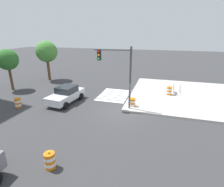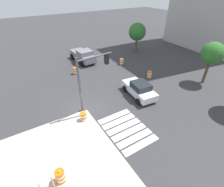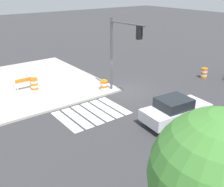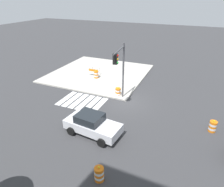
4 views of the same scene
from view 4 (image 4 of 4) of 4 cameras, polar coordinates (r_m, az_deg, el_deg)
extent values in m
plane|color=#38383A|center=(20.23, 3.98, -2.23)|extent=(120.00, 120.00, 0.00)
cube|color=#BCB7AD|center=(27.41, -3.61, 5.80)|extent=(12.00, 12.00, 0.15)
cube|color=silver|center=(19.51, -3.72, -3.33)|extent=(0.60, 3.20, 0.02)
cube|color=silver|center=(19.83, -5.65, -2.89)|extent=(0.60, 3.20, 0.02)
cube|color=silver|center=(20.17, -7.53, -2.47)|extent=(0.60, 3.20, 0.02)
cube|color=silver|center=(20.53, -9.33, -2.06)|extent=(0.60, 3.20, 0.02)
cube|color=silver|center=(20.91, -11.08, -1.66)|extent=(0.60, 3.20, 0.02)
cube|color=silver|center=(21.31, -12.75, -1.27)|extent=(0.60, 3.20, 0.02)
cube|color=silver|center=(15.50, -5.44, -9.14)|extent=(4.46, 2.26, 0.70)
cube|color=#1E2328|center=(15.26, -6.33, -6.87)|extent=(2.05, 1.78, 0.60)
cylinder|color=black|center=(15.77, 0.70, -9.85)|extent=(0.68, 0.31, 0.66)
cylinder|color=black|center=(14.48, -3.00, -13.71)|extent=(0.68, 0.31, 0.66)
cylinder|color=black|center=(16.99, -7.38, -7.16)|extent=(0.68, 0.31, 0.66)
cylinder|color=black|center=(15.80, -11.48, -10.39)|extent=(0.68, 0.31, 0.66)
cylinder|color=orange|center=(12.62, -3.61, -22.85)|extent=(0.56, 0.56, 0.18)
cylinder|color=white|center=(12.49, -3.63, -22.31)|extent=(0.56, 0.56, 0.18)
cylinder|color=orange|center=(12.35, -3.66, -21.76)|extent=(0.56, 0.56, 0.18)
cylinder|color=white|center=(12.22, -3.68, -21.19)|extent=(0.56, 0.56, 0.18)
cylinder|color=orange|center=(12.09, -3.71, -20.62)|extent=(0.56, 0.56, 0.18)
sphere|color=yellow|center=(11.98, -3.73, -20.13)|extent=(0.12, 0.12, 0.12)
cylinder|color=orange|center=(17.79, 26.35, -9.28)|extent=(0.56, 0.56, 0.18)
cylinder|color=white|center=(17.70, 26.46, -8.80)|extent=(0.56, 0.56, 0.18)
cylinder|color=orange|center=(17.60, 26.58, -8.32)|extent=(0.56, 0.56, 0.18)
cylinder|color=white|center=(17.51, 26.70, -7.83)|extent=(0.56, 0.56, 0.18)
cylinder|color=orange|center=(17.42, 26.82, -7.33)|extent=(0.56, 0.56, 0.18)
sphere|color=yellow|center=(17.34, 26.92, -6.92)|extent=(0.12, 0.12, 0.12)
cylinder|color=orange|center=(21.21, 1.71, -0.48)|extent=(0.56, 0.56, 0.18)
cylinder|color=white|center=(21.13, 1.71, -0.04)|extent=(0.56, 0.56, 0.18)
cylinder|color=orange|center=(21.05, 1.72, 0.40)|extent=(0.56, 0.56, 0.18)
cylinder|color=white|center=(20.97, 1.72, 0.84)|extent=(0.56, 0.56, 0.18)
cylinder|color=orange|center=(20.90, 1.73, 1.29)|extent=(0.56, 0.56, 0.18)
sphere|color=yellow|center=(20.83, 1.74, 1.66)|extent=(0.12, 0.12, 0.12)
cylinder|color=orange|center=(25.59, -4.46, 4.65)|extent=(0.56, 0.56, 0.18)
cylinder|color=white|center=(25.53, -4.47, 5.03)|extent=(0.56, 0.56, 0.18)
cylinder|color=orange|center=(25.46, -4.49, 5.40)|extent=(0.56, 0.56, 0.18)
cylinder|color=white|center=(25.40, -4.50, 5.78)|extent=(0.56, 0.56, 0.18)
cylinder|color=orange|center=(25.34, -4.51, 6.16)|extent=(0.56, 0.56, 0.18)
sphere|color=yellow|center=(25.29, -4.53, 6.48)|extent=(0.12, 0.12, 0.12)
cube|color=silver|center=(25.88, -4.19, 5.88)|extent=(0.07, 0.07, 1.00)
cube|color=silver|center=(26.46, -3.49, 6.37)|extent=(0.07, 0.07, 1.00)
cube|color=silver|center=(26.38, -6.33, 6.19)|extent=(0.07, 0.07, 1.00)
cube|color=silver|center=(26.95, -5.59, 6.67)|extent=(0.07, 0.07, 1.00)
cube|color=orange|center=(26.03, -5.31, 6.54)|extent=(1.30, 0.04, 0.28)
cube|color=white|center=(26.13, -5.28, 5.92)|extent=(1.30, 0.04, 0.20)
cylinder|color=#4C4C51|center=(19.74, 3.19, 6.29)|extent=(0.18, 0.18, 5.50)
cylinder|color=#4C4C51|center=(17.55, 2.00, 12.13)|extent=(0.43, 3.20, 0.12)
cube|color=black|center=(16.63, 0.90, 9.74)|extent=(0.39, 0.31, 0.90)
sphere|color=red|center=(16.50, 1.55, 10.68)|extent=(0.20, 0.20, 0.20)
sphere|color=#F2A514|center=(16.58, 1.53, 9.68)|extent=(0.20, 0.20, 0.20)
sphere|color=green|center=(16.67, 1.52, 8.69)|extent=(0.20, 0.20, 0.20)
camera|label=1|loc=(21.93, 46.52, 10.77)|focal=28.31mm
camera|label=2|loc=(27.54, -18.05, 26.30)|focal=26.64mm
camera|label=3|loc=(18.23, -61.39, 7.50)|focal=42.68mm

